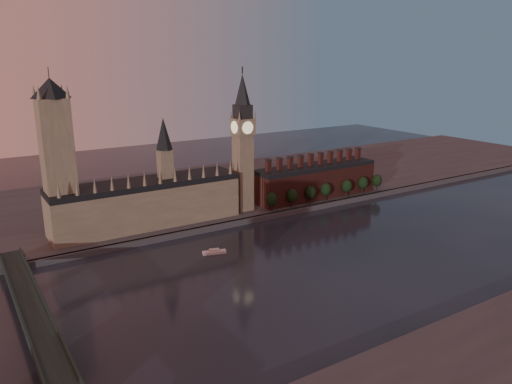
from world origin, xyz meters
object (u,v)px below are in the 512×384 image
big_ben (243,142)px  westminster_bridge (41,334)px  victoria_tower (57,156)px  river_boat (214,252)px

big_ben → westminster_bridge: 205.83m
victoria_tower → big_ben: (130.00, -5.00, -2.26)m
victoria_tower → river_boat: 113.39m
westminster_bridge → big_ben: bearing=34.3°
victoria_tower → river_boat: size_ratio=7.16×
river_boat → westminster_bridge: bearing=-137.0°
big_ben → westminster_bridge: (-165.00, -112.70, -49.39)m
victoria_tower → river_boat: victoria_tower is taller
victoria_tower → big_ben: bearing=-2.2°
westminster_bridge → river_boat: westminster_bridge is taller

